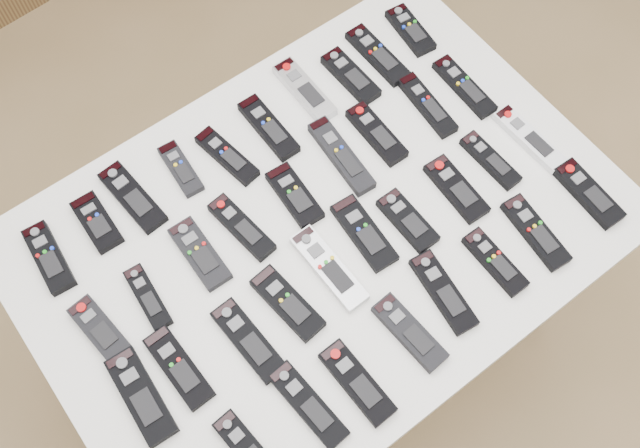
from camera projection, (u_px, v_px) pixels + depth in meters
ground at (291, 298)px, 2.29m from camera, size 4.00×4.00×0.00m
table at (320, 239)px, 1.59m from camera, size 1.25×0.88×0.78m
remote_0 at (49, 258)px, 1.49m from camera, size 0.07×0.17×0.02m
remote_1 at (97, 222)px, 1.53m from camera, size 0.06×0.14×0.02m
remote_2 at (133, 197)px, 1.55m from camera, size 0.07×0.19×0.02m
remote_3 at (181, 169)px, 1.58m from camera, size 0.06×0.14×0.02m
remote_4 at (227, 156)px, 1.60m from camera, size 0.07×0.17×0.02m
remote_5 at (269, 128)px, 1.63m from camera, size 0.05×0.18×0.02m
remote_6 at (305, 91)px, 1.67m from camera, size 0.05×0.19×0.02m
remote_7 at (351, 76)px, 1.69m from camera, size 0.06×0.17×0.02m
remote_8 at (377, 55)px, 1.72m from camera, size 0.05×0.19×0.02m
remote_9 at (410, 30)px, 1.75m from camera, size 0.07×0.16×0.02m
remote_10 at (100, 330)px, 1.42m from camera, size 0.07×0.15×0.02m
remote_11 at (148, 298)px, 1.45m from camera, size 0.05×0.15×0.02m
remote_12 at (200, 254)px, 1.50m from camera, size 0.06×0.17×0.02m
remote_13 at (242, 227)px, 1.52m from camera, size 0.07×0.18×0.02m
remote_14 at (295, 195)px, 1.55m from camera, size 0.07×0.16×0.02m
remote_15 at (341, 156)px, 1.59m from camera, size 0.06×0.21×0.02m
remote_16 at (376, 134)px, 1.62m from camera, size 0.06×0.17×0.02m
remote_17 at (427, 105)px, 1.65m from camera, size 0.06×0.19×0.02m
remote_18 at (464, 87)px, 1.68m from camera, size 0.05×0.19×0.02m
remote_19 at (141, 396)px, 1.37m from camera, size 0.07×0.20×0.02m
remote_20 at (179, 367)px, 1.39m from camera, size 0.06×0.18×0.02m
remote_21 at (249, 340)px, 1.42m from camera, size 0.06×0.19×0.02m
remote_22 at (287, 303)px, 1.45m from camera, size 0.08×0.18×0.02m
remote_23 at (329, 268)px, 1.48m from camera, size 0.06×0.20×0.02m
remote_24 at (364, 233)px, 1.52m from camera, size 0.07×0.18×0.02m
remote_25 at (408, 221)px, 1.53m from camera, size 0.06×0.15×0.02m
remote_26 at (456, 189)px, 1.56m from camera, size 0.07×0.17×0.02m
remote_27 at (490, 160)px, 1.59m from camera, size 0.05×0.16×0.02m
remote_28 at (529, 139)px, 1.62m from camera, size 0.05×0.19×0.02m
remote_31 at (308, 405)px, 1.36m from camera, size 0.07×0.19×0.02m
remote_32 at (357, 382)px, 1.38m from camera, size 0.06×0.18×0.02m
remote_33 at (409, 332)px, 1.42m from camera, size 0.06×0.18×0.02m
remote_34 at (443, 292)px, 1.46m from camera, size 0.08×0.19×0.02m
remote_35 at (495, 262)px, 1.49m from camera, size 0.05×0.16×0.02m
remote_36 at (535, 232)px, 1.52m from camera, size 0.07×0.18×0.02m
remote_37 at (589, 193)px, 1.55m from camera, size 0.06×0.17×0.02m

